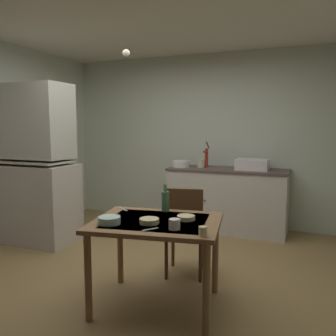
{
  "coord_description": "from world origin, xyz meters",
  "views": [
    {
      "loc": [
        1.62,
        -3.12,
        1.53
      ],
      "look_at": [
        0.28,
        0.15,
        1.1
      ],
      "focal_mm": 37.81,
      "sensor_mm": 36.0,
      "label": 1
    }
  ],
  "objects_px": {
    "hand_pump": "(206,156)",
    "mug_dark": "(174,224)",
    "glass_bottle": "(165,201)",
    "sink_basin": "(252,164)",
    "chair_far_side": "(185,230)",
    "dining_table": "(157,232)",
    "hutch_cabinet": "(38,170)",
    "mixing_bowl_counter": "(181,164)",
    "serving_bowl_wide": "(186,218)"
  },
  "relations": [
    {
      "from": "dining_table",
      "to": "mug_dark",
      "type": "bearing_deg",
      "value": -38.48
    },
    {
      "from": "mug_dark",
      "to": "sink_basin",
      "type": "bearing_deg",
      "value": 86.26
    },
    {
      "from": "sink_basin",
      "to": "hand_pump",
      "type": "relative_size",
      "value": 1.13
    },
    {
      "from": "hand_pump",
      "to": "mixing_bowl_counter",
      "type": "relative_size",
      "value": 1.45
    },
    {
      "from": "mug_dark",
      "to": "dining_table",
      "type": "bearing_deg",
      "value": 141.52
    },
    {
      "from": "hutch_cabinet",
      "to": "dining_table",
      "type": "height_order",
      "value": "hutch_cabinet"
    },
    {
      "from": "chair_far_side",
      "to": "serving_bowl_wide",
      "type": "bearing_deg",
      "value": -69.72
    },
    {
      "from": "hutch_cabinet",
      "to": "sink_basin",
      "type": "xyz_separation_m",
      "value": [
        2.52,
        1.43,
        0.03
      ]
    },
    {
      "from": "chair_far_side",
      "to": "dining_table",
      "type": "bearing_deg",
      "value": -92.0
    },
    {
      "from": "hutch_cabinet",
      "to": "sink_basin",
      "type": "height_order",
      "value": "hutch_cabinet"
    },
    {
      "from": "sink_basin",
      "to": "mug_dark",
      "type": "distance_m",
      "value": 2.59
    },
    {
      "from": "mixing_bowl_counter",
      "to": "dining_table",
      "type": "bearing_deg",
      "value": -74.44
    },
    {
      "from": "hutch_cabinet",
      "to": "chair_far_side",
      "type": "distance_m",
      "value": 2.22
    },
    {
      "from": "serving_bowl_wide",
      "to": "glass_bottle",
      "type": "relative_size",
      "value": 0.61
    },
    {
      "from": "mixing_bowl_counter",
      "to": "chair_far_side",
      "type": "height_order",
      "value": "mixing_bowl_counter"
    },
    {
      "from": "sink_basin",
      "to": "chair_far_side",
      "type": "relative_size",
      "value": 0.48
    },
    {
      "from": "sink_basin",
      "to": "serving_bowl_wide",
      "type": "xyz_separation_m",
      "value": [
        -0.18,
        -2.27,
        -0.23
      ]
    },
    {
      "from": "mixing_bowl_counter",
      "to": "mug_dark",
      "type": "distance_m",
      "value": 2.68
    },
    {
      "from": "hutch_cabinet",
      "to": "sink_basin",
      "type": "bearing_deg",
      "value": 29.62
    },
    {
      "from": "chair_far_side",
      "to": "serving_bowl_wide",
      "type": "relative_size",
      "value": 6.05
    },
    {
      "from": "hand_pump",
      "to": "mug_dark",
      "type": "distance_m",
      "value": 2.68
    },
    {
      "from": "sink_basin",
      "to": "mug_dark",
      "type": "height_order",
      "value": "sink_basin"
    },
    {
      "from": "glass_bottle",
      "to": "sink_basin",
      "type": "bearing_deg",
      "value": 77.61
    },
    {
      "from": "sink_basin",
      "to": "dining_table",
      "type": "bearing_deg",
      "value": -99.47
    },
    {
      "from": "dining_table",
      "to": "serving_bowl_wide",
      "type": "distance_m",
      "value": 0.27
    },
    {
      "from": "serving_bowl_wide",
      "to": "glass_bottle",
      "type": "height_order",
      "value": "glass_bottle"
    },
    {
      "from": "hand_pump",
      "to": "dining_table",
      "type": "relative_size",
      "value": 0.34
    },
    {
      "from": "chair_far_side",
      "to": "glass_bottle",
      "type": "bearing_deg",
      "value": -103.67
    },
    {
      "from": "chair_far_side",
      "to": "glass_bottle",
      "type": "height_order",
      "value": "glass_bottle"
    },
    {
      "from": "chair_far_side",
      "to": "mixing_bowl_counter",
      "type": "bearing_deg",
      "value": 111.65
    },
    {
      "from": "hutch_cabinet",
      "to": "chair_far_side",
      "type": "relative_size",
      "value": 2.21
    },
    {
      "from": "hutch_cabinet",
      "to": "dining_table",
      "type": "xyz_separation_m",
      "value": [
        2.12,
        -0.96,
        -0.31
      ]
    },
    {
      "from": "chair_far_side",
      "to": "mug_dark",
      "type": "height_order",
      "value": "chair_far_side"
    },
    {
      "from": "hutch_cabinet",
      "to": "dining_table",
      "type": "relative_size",
      "value": 1.77
    },
    {
      "from": "mixing_bowl_counter",
      "to": "dining_table",
      "type": "relative_size",
      "value": 0.23
    },
    {
      "from": "hutch_cabinet",
      "to": "hand_pump",
      "type": "bearing_deg",
      "value": 38.8
    },
    {
      "from": "serving_bowl_wide",
      "to": "mug_dark",
      "type": "xyz_separation_m",
      "value": [
        0.01,
        -0.3,
        0.02
      ]
    },
    {
      "from": "serving_bowl_wide",
      "to": "sink_basin",
      "type": "bearing_deg",
      "value": 85.44
    },
    {
      "from": "mixing_bowl_counter",
      "to": "dining_table",
      "type": "distance_m",
      "value": 2.45
    },
    {
      "from": "hand_pump",
      "to": "mixing_bowl_counter",
      "type": "height_order",
      "value": "hand_pump"
    },
    {
      "from": "hand_pump",
      "to": "chair_far_side",
      "type": "distance_m",
      "value": 1.91
    },
    {
      "from": "hand_pump",
      "to": "serving_bowl_wide",
      "type": "height_order",
      "value": "hand_pump"
    },
    {
      "from": "sink_basin",
      "to": "serving_bowl_wide",
      "type": "relative_size",
      "value": 2.87
    },
    {
      "from": "hutch_cabinet",
      "to": "glass_bottle",
      "type": "height_order",
      "value": "hutch_cabinet"
    },
    {
      "from": "chair_far_side",
      "to": "mug_dark",
      "type": "bearing_deg",
      "value": -75.85
    },
    {
      "from": "hutch_cabinet",
      "to": "mixing_bowl_counter",
      "type": "bearing_deg",
      "value": 43.24
    },
    {
      "from": "hand_pump",
      "to": "mug_dark",
      "type": "height_order",
      "value": "hand_pump"
    },
    {
      "from": "chair_far_side",
      "to": "mug_dark",
      "type": "distance_m",
      "value": 0.9
    },
    {
      "from": "sink_basin",
      "to": "mixing_bowl_counter",
      "type": "bearing_deg",
      "value": -177.27
    },
    {
      "from": "mixing_bowl_counter",
      "to": "serving_bowl_wide",
      "type": "distance_m",
      "value": 2.4
    }
  ]
}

